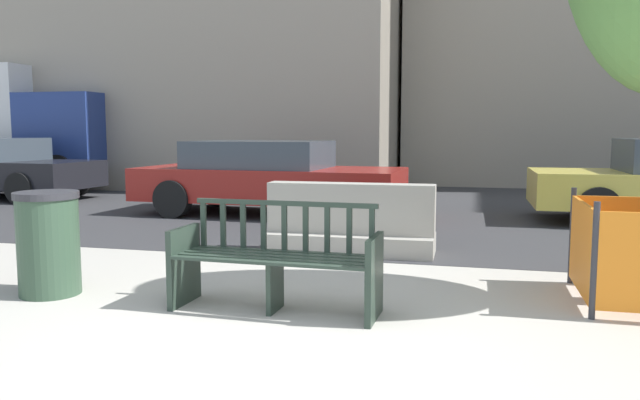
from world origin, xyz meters
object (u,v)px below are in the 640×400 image
street_bench (276,263)px  trash_bin (48,243)px  jersey_barrier_centre (350,225)px  car_sedan_mid (267,177)px

street_bench → trash_bin: 2.13m
jersey_barrier_centre → trash_bin: bearing=-131.6°
street_bench → trash_bin: trash_bin is taller
car_sedan_mid → trash_bin: car_sedan_mid is taller
street_bench → car_sedan_mid: car_sedan_mid is taller
jersey_barrier_centre → trash_bin: trash_bin is taller
jersey_barrier_centre → car_sedan_mid: bearing=124.8°
car_sedan_mid → trash_bin: bearing=-91.7°
jersey_barrier_centre → car_sedan_mid: (-2.08, 3.00, 0.32)m
jersey_barrier_centre → car_sedan_mid: car_sedan_mid is taller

